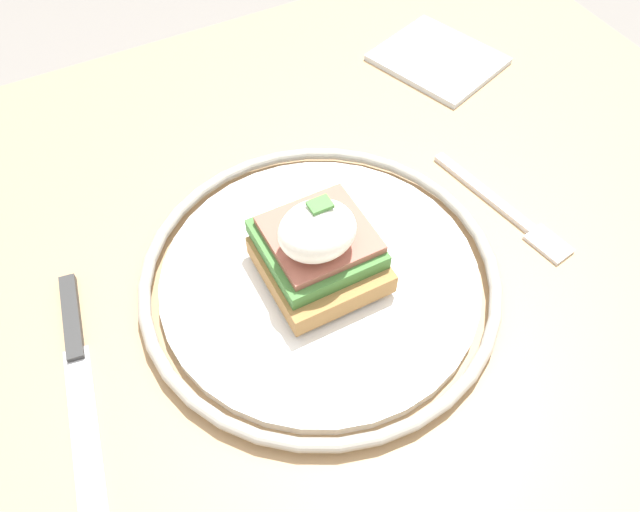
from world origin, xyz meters
name	(u,v)px	position (x,y,z in m)	size (l,w,h in m)	color
ground_plane	(337,506)	(0.00, 0.00, 0.00)	(6.00, 6.00, 0.00)	gray
dining_table	(350,339)	(0.00, 0.00, 0.60)	(0.83, 0.72, 0.73)	tan
plate	(320,277)	(0.04, 0.01, 0.74)	(0.28, 0.28, 0.02)	white
sandwich	(319,249)	(0.04, 0.01, 0.77)	(0.08, 0.09, 0.08)	#9E703D
fork	(505,210)	(-0.14, 0.02, 0.73)	(0.04, 0.15, 0.00)	silver
knife	(77,367)	(0.23, -0.01, 0.73)	(0.05, 0.19, 0.01)	#2D2D2D
napkin	(438,59)	(-0.21, -0.19, 0.73)	(0.10, 0.12, 0.01)	silver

